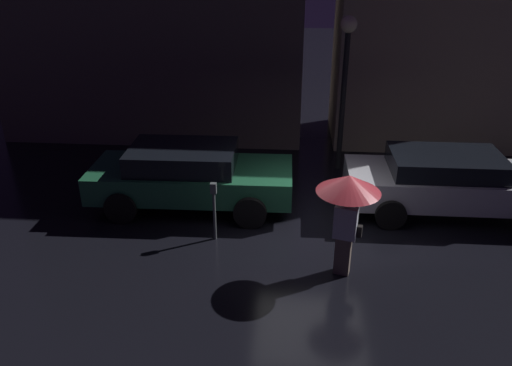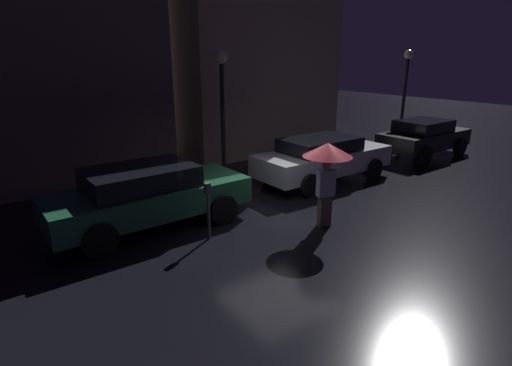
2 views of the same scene
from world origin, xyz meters
TOP-DOWN VIEW (x-y plane):
  - ground_plane at (0.00, 0.00)m, footprint 60.00×60.00m
  - building_facade_left at (-4.89, 6.50)m, footprint 9.16×3.00m
  - parked_car_green at (-2.84, 1.28)m, footprint 4.60×2.03m
  - parked_car_silver at (3.02, 1.45)m, footprint 4.64×1.97m
  - pedestrian_with_umbrella at (0.47, -1.16)m, footprint 1.12×1.12m
  - parking_meter at (-2.06, -0.16)m, footprint 0.12×0.10m
  - street_lamp_near at (0.75, 3.72)m, footprint 0.42×0.42m

SIDE VIEW (x-z plane):
  - ground_plane at x=0.00m, z-range 0.00..0.00m
  - parked_car_silver at x=3.02m, z-range 0.06..1.46m
  - parked_car_green at x=-2.84m, z-range 0.06..1.51m
  - parking_meter at x=-2.06m, z-range 0.15..1.43m
  - pedestrian_with_umbrella at x=0.47m, z-range 0.63..2.63m
  - street_lamp_near at x=0.75m, z-range 0.81..4.84m
  - building_facade_left at x=-4.89m, z-range 0.00..7.91m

